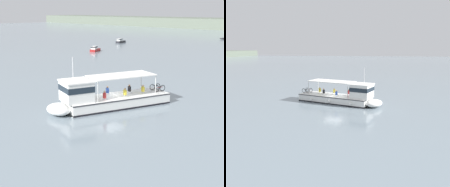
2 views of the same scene
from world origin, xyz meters
The scene contains 2 objects.
ground_plane centered at (0.00, 0.00, 0.00)m, with size 400.00×400.00×0.00m, color gray.
ferry_main centered at (0.53, -1.52, 1.02)m, with size 6.59×13.06×5.32m.
Camera 2 is at (-33.71, -7.52, 8.08)m, focal length 39.01 mm.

